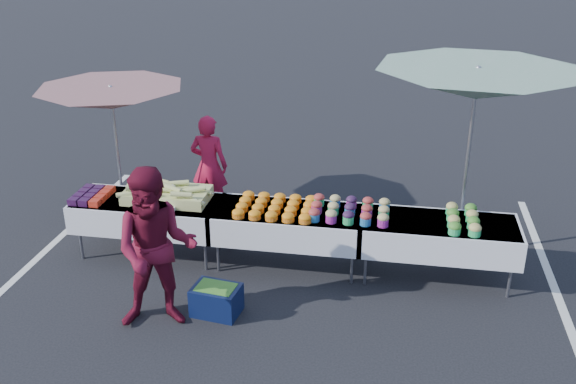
% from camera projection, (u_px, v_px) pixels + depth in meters
% --- Properties ---
extents(ground, '(80.00, 80.00, 0.00)m').
position_uv_depth(ground, '(288.00, 265.00, 8.08)').
color(ground, black).
extents(stripe_left, '(0.10, 5.00, 0.00)m').
position_uv_depth(stripe_left, '(53.00, 244.00, 8.58)').
color(stripe_left, silver).
rests_on(stripe_left, ground).
extents(stripe_right, '(0.10, 5.00, 0.00)m').
position_uv_depth(stripe_right, '(554.00, 288.00, 7.57)').
color(stripe_right, silver).
rests_on(stripe_right, ground).
extents(table_left, '(1.86, 0.81, 0.75)m').
position_uv_depth(table_left, '(148.00, 212.00, 8.13)').
color(table_left, white).
rests_on(table_left, ground).
extents(table_center, '(1.86, 0.81, 0.75)m').
position_uv_depth(table_center, '(288.00, 223.00, 7.85)').
color(table_center, white).
rests_on(table_center, ground).
extents(table_right, '(1.86, 0.81, 0.75)m').
position_uv_depth(table_right, '(438.00, 235.00, 7.56)').
color(table_right, white).
rests_on(table_right, ground).
extents(berry_punnets, '(0.40, 0.54, 0.08)m').
position_uv_depth(berry_punnets, '(92.00, 195.00, 8.11)').
color(berry_punnets, black).
rests_on(berry_punnets, table_left).
extents(corn_pile, '(1.16, 0.57, 0.26)m').
position_uv_depth(corn_pile, '(167.00, 194.00, 8.03)').
color(corn_pile, '#C5C766').
rests_on(corn_pile, table_left).
extents(plastic_bags, '(0.30, 0.25, 0.05)m').
position_uv_depth(plastic_bags, '(161.00, 210.00, 7.74)').
color(plastic_bags, white).
rests_on(plastic_bags, table_left).
extents(carrot_bowls, '(0.95, 0.69, 0.11)m').
position_uv_depth(carrot_bowls, '(276.00, 207.00, 7.77)').
color(carrot_bowls, '#CA6716').
rests_on(carrot_bowls, table_center).
extents(potato_cups, '(0.94, 0.58, 0.16)m').
position_uv_depth(potato_cups, '(350.00, 209.00, 7.63)').
color(potato_cups, '#2268A0').
rests_on(potato_cups, table_right).
extents(bean_baskets, '(0.36, 0.68, 0.15)m').
position_uv_depth(bean_baskets, '(463.00, 219.00, 7.42)').
color(bean_baskets, green).
rests_on(bean_baskets, table_right).
extents(vendor, '(0.56, 0.39, 1.49)m').
position_uv_depth(vendor, '(209.00, 165.00, 9.20)').
color(vendor, '#BD1538').
rests_on(vendor, ground).
extents(customer, '(1.01, 0.87, 1.78)m').
position_uv_depth(customer, '(156.00, 250.00, 6.59)').
color(customer, maroon).
rests_on(customer, ground).
extents(umbrella_left, '(2.11, 2.11, 2.01)m').
position_uv_depth(umbrella_left, '(112.00, 99.00, 8.45)').
color(umbrella_left, black).
rests_on(umbrella_left, ground).
extents(umbrella_right, '(2.98, 2.98, 2.47)m').
position_uv_depth(umbrella_right, '(476.00, 85.00, 7.42)').
color(umbrella_right, black).
rests_on(umbrella_right, ground).
extents(storage_bin, '(0.56, 0.44, 0.33)m').
position_uv_depth(storage_bin, '(216.00, 299.00, 7.04)').
color(storage_bin, '#0B1539').
rests_on(storage_bin, ground).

